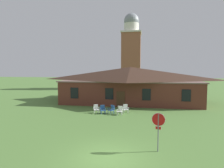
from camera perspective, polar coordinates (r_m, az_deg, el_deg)
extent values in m
plane|color=#517A38|center=(11.26, -1.43, -21.81)|extent=(200.00, 200.00, 0.00)
cube|color=brown|center=(29.23, 5.62, -2.15)|extent=(19.46, 10.00, 3.20)
cube|color=#795B55|center=(29.08, 5.64, 1.14)|extent=(19.85, 10.20, 0.16)
pyramid|color=#382319|center=(29.04, 5.66, 3.27)|extent=(20.24, 10.40, 2.01)
cube|color=black|center=(25.85, -11.54, -2.74)|extent=(1.10, 0.06, 1.50)
cube|color=black|center=(24.54, -0.85, -3.03)|extent=(1.10, 0.06, 1.50)
cube|color=black|center=(24.16, 10.59, -3.23)|extent=(1.10, 0.06, 1.50)
cube|color=black|center=(24.75, 21.95, -3.30)|extent=(1.10, 0.06, 1.50)
cube|color=#422819|center=(24.42, 2.67, -4.76)|extent=(1.10, 0.06, 2.10)
cube|color=#93563D|center=(49.02, 5.93, 7.00)|extent=(4.80, 4.80, 14.23)
cube|color=silver|center=(49.87, 6.00, 15.40)|extent=(5.18, 5.18, 0.36)
cylinder|color=silver|center=(50.12, 6.01, 16.84)|extent=(3.80, 3.80, 2.20)
sphere|color=gray|center=(50.53, 6.03, 18.81)|extent=(3.88, 3.88, 3.88)
cone|color=gray|center=(51.16, 6.05, 21.35)|extent=(0.24, 0.24, 1.00)
cylinder|color=slate|center=(11.89, 14.06, -14.46)|extent=(0.07, 0.07, 2.31)
cylinder|color=white|center=(11.66, 14.15, -10.57)|extent=(0.79, 0.18, 0.81)
cylinder|color=#B71414|center=(11.63, 14.13, -10.60)|extent=(0.75, 0.18, 0.76)
cube|color=#B71414|center=(11.79, 14.09, -13.03)|extent=(0.32, 0.09, 0.16)
cube|color=white|center=(11.80, 14.10, -13.01)|extent=(0.34, 0.09, 0.18)
cube|color=white|center=(21.29, -4.15, -8.54)|extent=(0.07, 0.07, 0.36)
cube|color=white|center=(21.20, -5.38, -8.61)|extent=(0.07, 0.07, 0.36)
cube|color=white|center=(21.71, -4.38, -8.29)|extent=(0.07, 0.07, 0.36)
cube|color=white|center=(21.63, -5.59, -8.35)|extent=(0.07, 0.07, 0.36)
cube|color=white|center=(21.41, -4.88, -7.91)|extent=(0.71, 0.70, 0.05)
cube|color=white|center=(21.65, -5.04, -6.96)|extent=(0.55, 0.39, 0.54)
cube|color=white|center=(21.41, -4.10, -7.37)|extent=(0.25, 0.45, 0.03)
cube|color=white|center=(21.27, -4.01, -7.75)|extent=(0.05, 0.05, 0.22)
cube|color=white|center=(21.30, -5.64, -7.45)|extent=(0.25, 0.45, 0.03)
cube|color=white|center=(21.17, -5.56, -7.83)|extent=(0.05, 0.05, 0.22)
cube|color=#2D5693|center=(20.90, -2.08, -8.79)|extent=(0.07, 0.07, 0.36)
cube|color=#2D5693|center=(20.80, -3.33, -8.85)|extent=(0.07, 0.07, 0.36)
cube|color=#2D5693|center=(21.32, -2.34, -8.52)|extent=(0.07, 0.07, 0.36)
cube|color=#2D5693|center=(21.23, -3.56, -8.58)|extent=(0.07, 0.07, 0.36)
cube|color=#2D5693|center=(21.01, -2.83, -8.14)|extent=(0.70, 0.69, 0.05)
cube|color=#2D5693|center=(21.25, -3.00, -7.17)|extent=(0.55, 0.38, 0.54)
cube|color=#2D5693|center=(21.01, -2.04, -7.59)|extent=(0.24, 0.45, 0.03)
cube|color=#2D5693|center=(20.88, -1.94, -7.98)|extent=(0.05, 0.05, 0.22)
cube|color=#2D5693|center=(20.90, -3.61, -7.67)|extent=(0.24, 0.45, 0.03)
cube|color=#2D5693|center=(20.77, -3.52, -8.05)|extent=(0.05, 0.05, 0.22)
cube|color=#2D5693|center=(20.81, -0.32, -8.84)|extent=(0.07, 0.07, 0.36)
cube|color=#2D5693|center=(21.12, -1.22, -8.64)|extent=(0.07, 0.07, 0.36)
cube|color=#2D5693|center=(21.12, 0.53, -8.64)|extent=(0.07, 0.07, 0.36)
cube|color=#2D5693|center=(21.43, -0.38, -8.44)|extent=(0.07, 0.07, 0.36)
cube|color=#2D5693|center=(21.07, -0.35, -8.10)|extent=(0.74, 0.73, 0.05)
cube|color=#2D5693|center=(21.23, 0.24, -7.17)|extent=(0.53, 0.45, 0.54)
cube|color=#2D5693|center=(20.82, 0.19, -7.70)|extent=(0.31, 0.42, 0.03)
cube|color=#2D5693|center=(20.73, -0.13, -8.07)|extent=(0.06, 0.06, 0.22)
cube|color=#2D5693|center=(21.22, -0.95, -7.47)|extent=(0.31, 0.42, 0.03)
cube|color=#2D5693|center=(21.13, -1.27, -7.83)|extent=(0.06, 0.06, 0.22)
cube|color=silver|center=(20.26, 2.92, -9.22)|extent=(0.05, 0.05, 0.36)
cube|color=silver|center=(20.35, 1.64, -9.15)|extent=(0.05, 0.05, 0.36)
cube|color=silver|center=(20.68, 3.17, -8.93)|extent=(0.05, 0.05, 0.36)
cube|color=silver|center=(20.77, 1.91, -8.87)|extent=(0.05, 0.05, 0.36)
cube|color=silver|center=(20.47, 2.41, -8.48)|extent=(0.58, 0.57, 0.05)
cube|color=silver|center=(20.70, 2.60, -7.48)|extent=(0.53, 0.24, 0.54)
cube|color=silver|center=(20.35, 3.21, -8.00)|extent=(0.10, 0.47, 0.03)
cube|color=silver|center=(20.22, 3.12, -8.40)|extent=(0.04, 0.04, 0.22)
cube|color=silver|center=(20.47, 1.60, -7.92)|extent=(0.10, 0.47, 0.03)
cube|color=silver|center=(20.34, 1.50, -8.32)|extent=(0.04, 0.04, 0.22)
cube|color=white|center=(21.37, 4.99, -8.50)|extent=(0.06, 0.06, 0.36)
cube|color=white|center=(21.29, 3.76, -8.54)|extent=(0.06, 0.06, 0.36)
cube|color=white|center=(21.79, 4.77, -8.24)|extent=(0.06, 0.06, 0.36)
cube|color=white|center=(21.71, 3.57, -8.28)|extent=(0.06, 0.06, 0.36)
cube|color=white|center=(21.50, 4.28, -7.86)|extent=(0.66, 0.64, 0.05)
cube|color=white|center=(21.73, 4.13, -6.91)|extent=(0.55, 0.32, 0.54)
cube|color=white|center=(21.49, 5.06, -7.33)|extent=(0.18, 0.47, 0.03)
cube|color=white|center=(21.36, 5.14, -7.71)|extent=(0.05, 0.05, 0.22)
cube|color=white|center=(21.39, 3.52, -7.38)|extent=(0.18, 0.47, 0.03)
cube|color=white|center=(21.25, 3.59, -7.76)|extent=(0.05, 0.05, 0.22)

